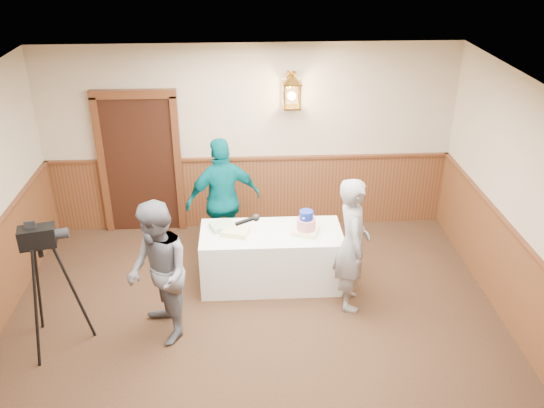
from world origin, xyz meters
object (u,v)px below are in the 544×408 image
at_px(baker, 352,244).
at_px(tiered_cake, 306,224).
at_px(display_table, 271,257).
at_px(sheet_cake_green, 222,226).
at_px(sheet_cake_yellow, 236,232).
at_px(interviewer, 158,274).
at_px(tv_camera_rig, 49,294).
at_px(assistant_p, 223,200).

bearing_deg(baker, tiered_cake, 47.45).
distance_m(display_table, sheet_cake_green, 0.75).
height_order(sheet_cake_yellow, interviewer, interviewer).
relative_size(display_table, tv_camera_rig, 1.21).
relative_size(display_table, sheet_cake_yellow, 5.61).
bearing_deg(interviewer, assistant_p, 134.54).
distance_m(display_table, tv_camera_rig, 2.72).
bearing_deg(tv_camera_rig, tiered_cake, 5.82).
relative_size(display_table, baker, 1.06).
bearing_deg(tiered_cake, assistant_p, 145.56).
height_order(tiered_cake, tv_camera_rig, tv_camera_rig).
xyz_separation_m(tiered_cake, tv_camera_rig, (-2.91, -1.04, -0.20)).
bearing_deg(interviewer, sheet_cake_green, 125.87).
height_order(tiered_cake, sheet_cake_yellow, tiered_cake).
xyz_separation_m(sheet_cake_green, tv_camera_rig, (-1.85, -1.21, -0.11)).
xyz_separation_m(baker, assistant_p, (-1.55, 1.20, 0.03)).
relative_size(tiered_cake, sheet_cake_green, 1.34).
bearing_deg(tv_camera_rig, assistant_p, 29.61).
relative_size(tiered_cake, interviewer, 0.23).
relative_size(sheet_cake_green, assistant_p, 0.16).
bearing_deg(tv_camera_rig, interviewer, -10.54).
xyz_separation_m(sheet_cake_yellow, assistant_p, (-0.16, 0.70, 0.10)).
relative_size(sheet_cake_yellow, tv_camera_rig, 0.22).
height_order(display_table, assistant_p, assistant_p).
height_order(sheet_cake_green, assistant_p, assistant_p).
height_order(sheet_cake_yellow, assistant_p, assistant_p).
relative_size(baker, assistant_p, 0.96).
height_order(baker, tv_camera_rig, baker).
bearing_deg(display_table, baker, -29.17).
bearing_deg(display_table, tv_camera_rig, -156.37).
height_order(display_table, baker, baker).
distance_m(sheet_cake_green, interviewer, 1.33).
xyz_separation_m(display_table, sheet_cake_yellow, (-0.45, -0.03, 0.41)).
xyz_separation_m(display_table, sheet_cake_green, (-0.62, 0.13, 0.41)).
height_order(display_table, sheet_cake_yellow, sheet_cake_yellow).
bearing_deg(sheet_cake_yellow, baker, -19.69).
xyz_separation_m(display_table, tiered_cake, (0.44, -0.04, 0.50)).
xyz_separation_m(tiered_cake, sheet_cake_green, (-1.06, 0.17, -0.09)).
distance_m(sheet_cake_yellow, assistant_p, 0.73).
relative_size(sheet_cake_green, interviewer, 0.17).
distance_m(assistant_p, tv_camera_rig, 2.57).
distance_m(tiered_cake, sheet_cake_green, 1.07).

